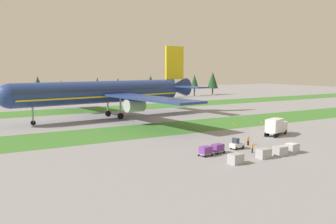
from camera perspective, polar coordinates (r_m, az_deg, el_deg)
name	(u,v)px	position (r m, az deg, el deg)	size (l,w,h in m)	color
ground_plane	(288,153)	(65.05, 17.97, -6.07)	(400.00, 400.00, 0.00)	gray
grass_strip_near	(182,127)	(89.32, 2.24, -2.28)	(320.00, 17.14, 0.01)	#3D752D
grass_strip_far	(111,109)	(130.28, -8.86, 0.52)	(320.00, 17.14, 0.01)	#3D752D
airliner	(107,92)	(104.65, -9.45, 3.10)	(57.72, 71.29, 20.91)	navy
baggage_tug	(237,144)	(66.07, 10.56, -4.93)	(2.79, 1.75, 1.97)	silver
cargo_dolly_lead	(218,148)	(62.27, 7.67, -5.50)	(2.43, 1.87, 1.55)	#A3A3A8
cargo_dolly_second	(206,150)	(60.17, 5.83, -5.91)	(2.43, 1.87, 1.55)	#A3A3A8
catering_truck	(276,126)	(81.06, 16.35, -2.10)	(7.32, 4.64, 3.58)	silver
ground_crew_marshaller	(248,140)	(69.61, 12.26, -4.26)	(0.56, 0.36, 1.74)	black
ground_crew_loader	(252,147)	(63.52, 12.88, -5.34)	(0.48, 0.36, 1.74)	black
uld_container_0	(236,159)	(56.05, 10.40, -7.11)	(2.00, 1.60, 1.52)	#A3A3A8
uld_container_1	(264,153)	(60.42, 14.54, -6.20)	(2.00, 1.60, 1.52)	#A3A3A8
uld_container_2	(292,148)	(65.40, 18.59, -5.32)	(2.00, 1.60, 1.59)	#A3A3A8
uld_container_3	(280,151)	(62.85, 16.90, -5.76)	(2.00, 1.60, 1.54)	#A3A3A8
taxiway_marker_0	(236,125)	(92.40, 10.48, -1.94)	(0.44, 0.44, 0.46)	orange
taxiway_marker_1	(262,122)	(98.22, 14.27, -1.49)	(0.44, 0.44, 0.58)	orange
taxiway_marker_2	(234,123)	(95.35, 10.17, -1.65)	(0.44, 0.44, 0.51)	orange
distant_tree_line	(89,85)	(162.24, -12.03, 4.10)	(147.27, 10.92, 12.17)	#4C3823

